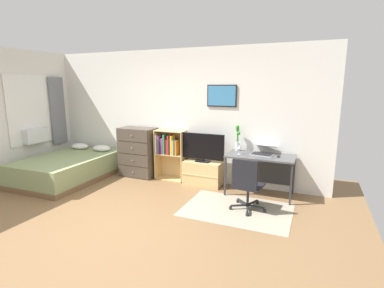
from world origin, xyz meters
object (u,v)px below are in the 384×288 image
(dresser, at_px, (138,152))
(bamboo_vase, at_px, (238,139))
(bookshelf, at_px, (169,150))
(computer_mouse, at_px, (278,156))
(desk, at_px, (261,161))
(television, at_px, (203,148))
(tv_stand, at_px, (203,173))
(wine_glass, at_px, (239,147))
(office_chair, at_px, (247,183))
(bed, at_px, (68,168))
(laptop, at_px, (264,150))

(dresser, distance_m, bamboo_vase, 2.22)
(bookshelf, relative_size, computer_mouse, 10.13)
(bookshelf, height_order, desk, bookshelf)
(television, height_order, bamboo_vase, bamboo_vase)
(tv_stand, height_order, bamboo_vase, bamboo_vase)
(computer_mouse, distance_m, wine_glass, 0.69)
(office_chair, bearing_deg, bamboo_vase, 118.49)
(television, relative_size, desk, 0.73)
(bookshelf, height_order, wine_glass, bookshelf)
(computer_mouse, height_order, wine_glass, wine_glass)
(bookshelf, height_order, television, bookshelf)
(bed, xyz_separation_m, television, (2.77, 0.79, 0.51))
(bookshelf, distance_m, office_chair, 2.10)
(television, relative_size, laptop, 1.84)
(dresser, bearing_deg, laptop, 0.71)
(tv_stand, bearing_deg, laptop, 0.89)
(desk, distance_m, laptop, 0.21)
(bed, height_order, desk, desk)
(bed, xyz_separation_m, bamboo_vase, (3.42, 0.93, 0.71))
(bookshelf, distance_m, television, 0.80)
(dresser, distance_m, laptop, 2.70)
(office_chair, bearing_deg, desk, 91.88)
(television, bearing_deg, dresser, 179.73)
(bed, relative_size, laptop, 4.38)
(television, xyz_separation_m, wine_glass, (0.77, -0.17, 0.11))
(tv_stand, bearing_deg, desk, -1.65)
(bookshelf, xyz_separation_m, office_chair, (1.86, -0.96, -0.18))
(dresser, xyz_separation_m, computer_mouse, (2.97, -0.10, 0.22))
(bookshelf, relative_size, office_chair, 1.23)
(desk, height_order, wine_glass, wine_glass)
(office_chair, distance_m, laptop, 1.00)
(bookshelf, distance_m, wine_glass, 1.59)
(desk, bearing_deg, television, 179.47)
(dresser, height_order, computer_mouse, dresser)
(dresser, distance_m, office_chair, 2.75)
(desk, relative_size, computer_mouse, 11.45)
(bed, height_order, tv_stand, bed)
(dresser, relative_size, office_chair, 1.24)
(bookshelf, distance_m, bamboo_vase, 1.47)
(office_chair, bearing_deg, bookshelf, 158.77)
(computer_mouse, distance_m, bamboo_vase, 0.85)
(wine_glass, bearing_deg, bamboo_vase, 110.31)
(bed, distance_m, television, 2.93)
(dresser, relative_size, desk, 0.90)
(wine_glass, bearing_deg, dresser, 175.52)
(laptop, relative_size, computer_mouse, 4.56)
(dresser, bearing_deg, tv_stand, 0.57)
(tv_stand, xyz_separation_m, computer_mouse, (1.45, -0.11, 0.52))
(office_chair, bearing_deg, tv_stand, 145.76)
(television, xyz_separation_m, laptop, (1.17, 0.04, 0.04))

